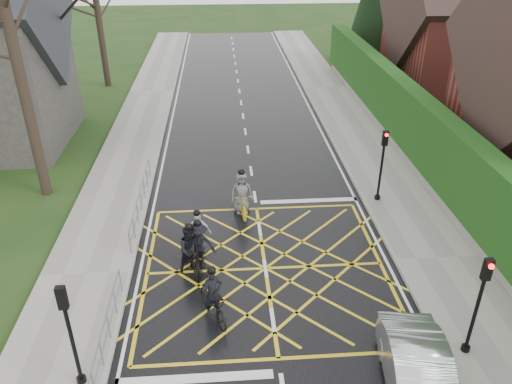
{
  "coord_description": "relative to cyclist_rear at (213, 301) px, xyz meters",
  "views": [
    {
      "loc": [
        -1.32,
        -13.6,
        10.5
      ],
      "look_at": [
        -0.09,
        3.08,
        1.3
      ],
      "focal_mm": 35.0,
      "sensor_mm": 36.0,
      "label": 1
    }
  ],
  "objects": [
    {
      "name": "ground",
      "position": [
        1.76,
        2.19,
        -0.58
      ],
      "size": [
        120.0,
        120.0,
        0.0
      ],
      "primitive_type": "plane",
      "color": "black",
      "rests_on": "ground"
    },
    {
      "name": "road",
      "position": [
        1.76,
        2.19,
        -0.57
      ],
      "size": [
        9.0,
        80.0,
        0.01
      ],
      "primitive_type": "cube",
      "color": "black",
      "rests_on": "ground"
    },
    {
      "name": "sidewalk_right",
      "position": [
        7.76,
        2.19,
        -0.5
      ],
      "size": [
        3.0,
        80.0,
        0.15
      ],
      "primitive_type": "cube",
      "color": "gray",
      "rests_on": "ground"
    },
    {
      "name": "sidewalk_left",
      "position": [
        -4.24,
        2.19,
        -0.5
      ],
      "size": [
        3.0,
        80.0,
        0.15
      ],
      "primitive_type": "cube",
      "color": "gray",
      "rests_on": "ground"
    },
    {
      "name": "stone_wall",
      "position": [
        9.51,
        8.19,
        -0.23
      ],
      "size": [
        0.5,
        38.0,
        0.7
      ],
      "primitive_type": "cube",
      "color": "slate",
      "rests_on": "ground"
    },
    {
      "name": "hedge",
      "position": [
        9.51,
        8.19,
        1.52
      ],
      "size": [
        0.9,
        38.0,
        2.8
      ],
      "primitive_type": "cube",
      "color": "#12380F",
      "rests_on": "stone_wall"
    },
    {
      "name": "house_far",
      "position": [
        16.51,
        20.19,
        3.78
      ],
      "size": [
        9.8,
        8.8,
        10.3
      ],
      "color": "maroon",
      "rests_on": "ground"
    },
    {
      "name": "conifer",
      "position": [
        12.51,
        28.19,
        4.41
      ],
      "size": [
        4.6,
        4.6,
        10.0
      ],
      "color": "black",
      "rests_on": "ground"
    },
    {
      "name": "tree_near",
      "position": [
        -7.24,
        8.19,
        7.33
      ],
      "size": [
        9.24,
        9.24,
        11.44
      ],
      "color": "black",
      "rests_on": "ground"
    },
    {
      "name": "railing_south",
      "position": [
        -2.89,
        -1.31,
        0.2
      ],
      "size": [
        0.05,
        5.04,
        1.03
      ],
      "color": "slate",
      "rests_on": "ground"
    },
    {
      "name": "railing_north",
      "position": [
        -2.89,
        6.19,
        0.21
      ],
      "size": [
        0.05,
        6.04,
        1.03
      ],
      "color": "slate",
      "rests_on": "ground"
    },
    {
      "name": "traffic_light_ne",
      "position": [
        6.86,
        6.38,
        1.08
      ],
      "size": [
        0.24,
        0.31,
        3.21
      ],
      "rotation": [
        0.0,
        0.0,
        3.14
      ],
      "color": "black",
      "rests_on": "ground"
    },
    {
      "name": "traffic_light_se",
      "position": [
        6.86,
        -2.02,
        1.08
      ],
      "size": [
        0.24,
        0.31,
        3.21
      ],
      "rotation": [
        0.0,
        0.0,
        3.14
      ],
      "color": "black",
      "rests_on": "ground"
    },
    {
      "name": "traffic_light_sw",
      "position": [
        -3.34,
        -2.31,
        1.08
      ],
      "size": [
        0.24,
        0.31,
        3.21
      ],
      "color": "black",
      "rests_on": "ground"
    },
    {
      "name": "cyclist_rear",
      "position": [
        0.0,
        0.0,
        0.0
      ],
      "size": [
        1.33,
        1.94,
        1.79
      ],
      "rotation": [
        0.0,
        0.0,
        0.42
      ],
      "color": "black",
      "rests_on": "ground"
    },
    {
      "name": "cyclist_back",
      "position": [
        -0.75,
        2.26,
        0.13
      ],
      "size": [
        1.22,
        1.92,
        1.87
      ],
      "rotation": [
        0.0,
        0.0,
        0.41
      ],
      "color": "black",
      "rests_on": "ground"
    },
    {
      "name": "cyclist_mid",
      "position": [
        -0.48,
        2.46,
        0.1
      ],
      "size": [
        1.11,
        1.92,
        1.86
      ],
      "rotation": [
        0.0,
        0.0,
        -0.01
      ],
      "color": "black",
      "rests_on": "ground"
    },
    {
      "name": "cyclist_front",
      "position": [
        -0.53,
        3.31,
        0.06
      ],
      "size": [
        0.95,
        1.75,
        1.73
      ],
      "rotation": [
        0.0,
        0.0,
        -0.06
      ],
      "color": "black",
      "rests_on": "ground"
    },
    {
      "name": "cyclist_lead",
      "position": [
        1.14,
        5.97,
        0.09
      ],
      "size": [
        0.92,
        2.04,
        1.92
      ],
      "rotation": [
        0.0,
        0.0,
        0.12
      ],
      "color": "#B39C15",
      "rests_on": "ground"
    },
    {
      "name": "car",
      "position": [
        5.02,
        -3.33,
        0.11
      ],
      "size": [
        1.97,
        4.32,
        1.37
      ],
      "primitive_type": "imported",
      "rotation": [
        0.0,
        0.0,
        -0.13
      ],
      "color": "#B9BBC1",
      "rests_on": "ground"
    }
  ]
}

